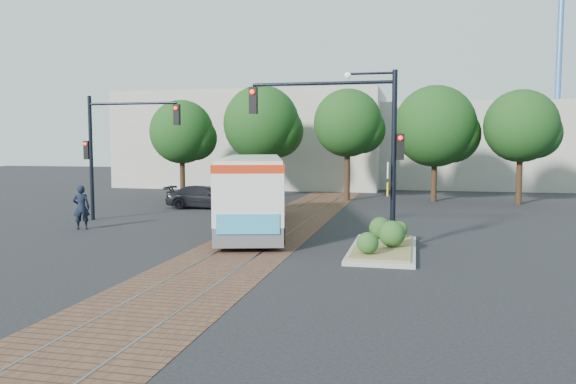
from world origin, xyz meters
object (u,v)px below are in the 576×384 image
object	(u,v)px
traffic_island	(384,242)
officer	(81,207)
signal_pole_main	(358,131)
city_bus	(253,189)
parked_car	(205,197)
signal_pole_left	(112,140)

from	to	relation	value
traffic_island	officer	xyz separation A→B (m)	(-13.10, 2.08, 0.63)
signal_pole_main	city_bus	bearing A→B (deg)	141.03
parked_car	traffic_island	bearing A→B (deg)	-138.99
signal_pole_main	traffic_island	bearing A→B (deg)	-5.36
city_bus	parked_car	world-z (taller)	city_bus
parked_car	officer	bearing A→B (deg)	161.10
city_bus	officer	xyz separation A→B (m)	(-7.13, -2.06, -0.78)
traffic_island	officer	world-z (taller)	officer
traffic_island	signal_pole_left	world-z (taller)	signal_pole_left
signal_pole_main	officer	size ratio (longest dim) A/B	3.12
traffic_island	signal_pole_main	size ratio (longest dim) A/B	0.87
city_bus	traffic_island	size ratio (longest dim) A/B	2.29
signal_pole_left	parked_car	distance (m)	7.10
traffic_island	officer	size ratio (longest dim) A/B	2.70
officer	city_bus	bearing A→B (deg)	171.41
officer	traffic_island	bearing A→B (deg)	146.26
traffic_island	parked_car	xyz separation A→B (m)	(-10.80, 10.76, 0.31)
traffic_island	officer	bearing A→B (deg)	170.98
traffic_island	signal_pole_main	xyz separation A→B (m)	(-0.96, 0.09, 3.83)
signal_pole_left	officer	size ratio (longest dim) A/B	3.12
signal_pole_main	officer	bearing A→B (deg)	170.70
traffic_island	signal_pole_left	xyz separation A→B (m)	(-13.19, 4.89, 3.54)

